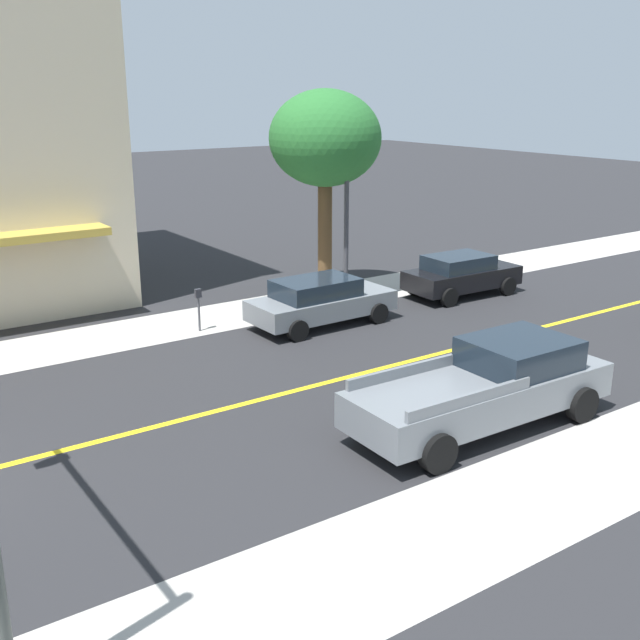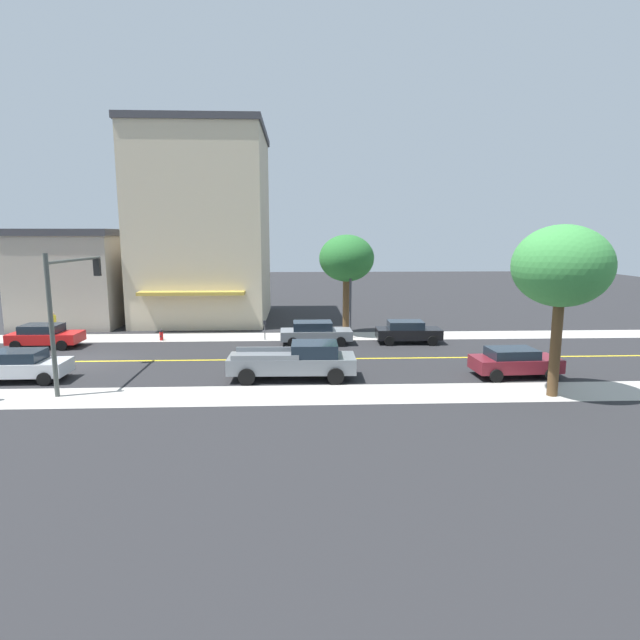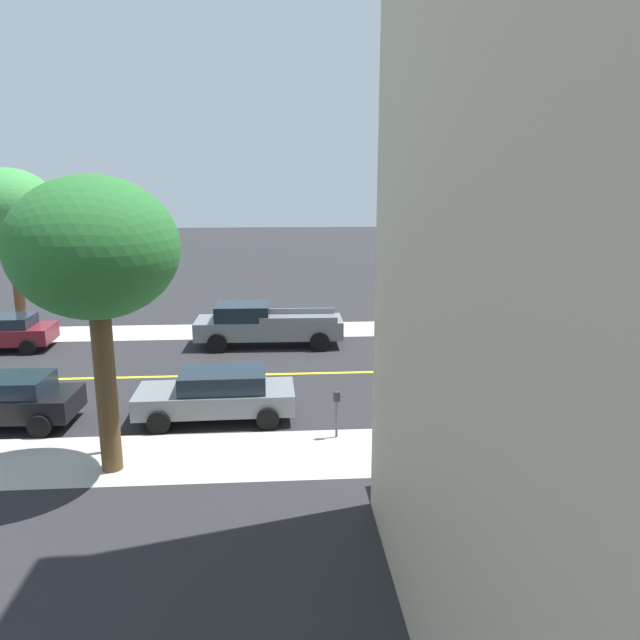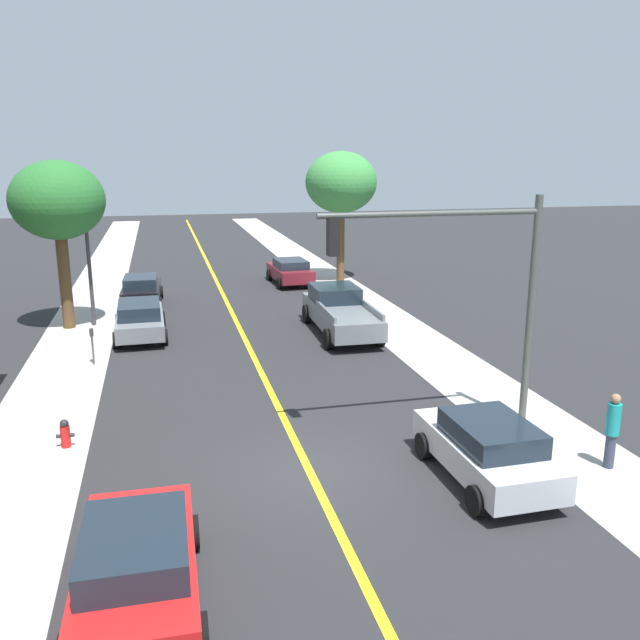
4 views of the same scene
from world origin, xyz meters
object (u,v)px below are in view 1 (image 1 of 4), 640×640
(street_tree_left_near, at_px, (325,140))
(grey_sedan_left_curb, at_px, (320,301))
(street_lamp, at_px, (347,197))
(parking_meter, at_px, (199,303))
(grey_pickup_truck, at_px, (488,386))
(black_sedan_left_curb, at_px, (461,274))

(street_tree_left_near, relative_size, grey_sedan_left_curb, 1.52)
(grey_sedan_left_curb, bearing_deg, street_lamp, 38.18)
(parking_meter, bearing_deg, grey_pickup_truck, 12.62)
(street_lamp, bearing_deg, street_tree_left_near, -169.68)
(black_sedan_left_curb, bearing_deg, street_lamp, 153.05)
(grey_pickup_truck, bearing_deg, grey_sedan_left_curb, 82.77)
(street_tree_left_near, relative_size, parking_meter, 5.37)
(grey_sedan_left_curb, relative_size, grey_pickup_truck, 0.74)
(grey_pickup_truck, bearing_deg, black_sedan_left_curb, 49.45)
(street_lamp, height_order, grey_pickup_truck, street_lamp)
(street_tree_left_near, bearing_deg, parking_meter, -75.36)
(street_lamp, bearing_deg, black_sedan_left_curb, 61.29)
(street_lamp, relative_size, grey_pickup_truck, 0.90)
(parking_meter, height_order, grey_pickup_truck, grey_pickup_truck)
(street_lamp, distance_m, black_sedan_left_curb, 4.93)
(street_tree_left_near, bearing_deg, street_lamp, 10.32)
(street_tree_left_near, xyz_separation_m, parking_meter, (1.47, -5.64, -4.46))
(grey_sedan_left_curb, distance_m, grey_pickup_truck, 8.15)
(parking_meter, bearing_deg, grey_sedan_left_curb, 65.13)
(street_tree_left_near, bearing_deg, grey_sedan_left_curb, -37.17)
(black_sedan_left_curb, xyz_separation_m, grey_pickup_truck, (8.12, -7.25, 0.14))
(street_tree_left_near, bearing_deg, black_sedan_left_curb, 51.77)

